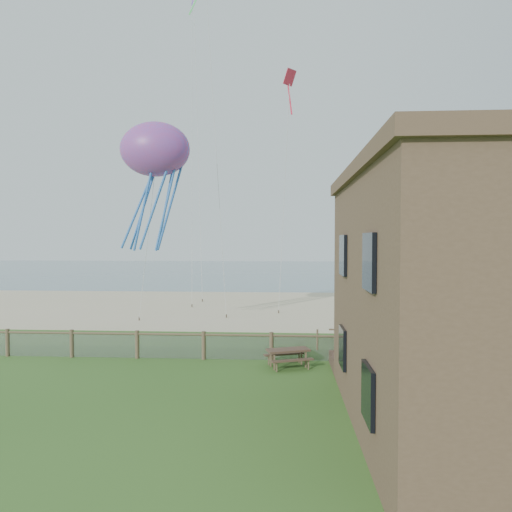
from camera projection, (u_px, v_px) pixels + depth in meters
name	position (u px, v px, depth m)	size (l,w,h in m)	color
ground	(170.00, 410.00, 14.20)	(160.00, 160.00, 0.00)	#31571D
sand_beach	(239.00, 307.00, 36.14)	(72.00, 20.00, 0.02)	#C1B48B
ocean	(264.00, 270.00, 80.03)	(160.00, 68.00, 0.02)	slate
chainlink_fence	(204.00, 347.00, 20.16)	(36.20, 0.20, 1.25)	#4A3C2A
picnic_table	(288.00, 358.00, 18.94)	(1.76, 1.33, 0.74)	brown
octopus_kite	(155.00, 184.00, 26.48)	(3.81, 2.69, 7.85)	#F22647
kite_red	(290.00, 88.00, 28.29)	(0.97, 0.70, 2.26)	red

